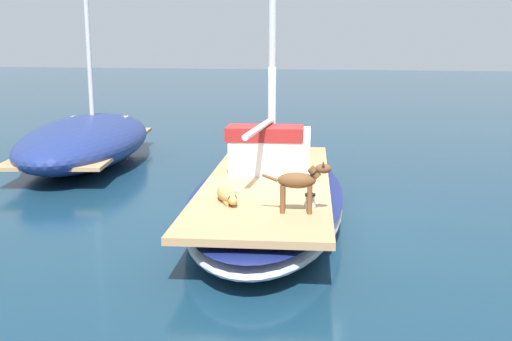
# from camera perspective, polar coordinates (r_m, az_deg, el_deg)

# --- Properties ---
(ground_plane) EXTENTS (120.00, 120.00, 0.00)m
(ground_plane) POSITION_cam_1_polar(r_m,az_deg,el_deg) (10.51, 1.12, -4.30)
(ground_plane) COLOR #143347
(sailboat_main) EXTENTS (3.32, 7.47, 0.66)m
(sailboat_main) POSITION_cam_1_polar(r_m,az_deg,el_deg) (10.42, 1.12, -2.53)
(sailboat_main) COLOR #B2B7C1
(sailboat_main) RESTS_ON ground
(cabin_house) EXTENTS (1.64, 2.37, 0.84)m
(cabin_house) POSITION_cam_1_polar(r_m,az_deg,el_deg) (11.38, 1.50, 2.13)
(cabin_house) COLOR silver
(cabin_house) RESTS_ON sailboat_main
(dog_brown) EXTENTS (0.94, 0.27, 0.70)m
(dog_brown) POSITION_cam_1_polar(r_m,az_deg,el_deg) (8.23, 4.11, -1.09)
(dog_brown) COLOR brown
(dog_brown) RESTS_ON sailboat_main
(dog_tan) EXTENTS (0.53, 0.88, 0.22)m
(dog_tan) POSITION_cam_1_polar(r_m,az_deg,el_deg) (8.86, -2.71, -2.25)
(dog_tan) COLOR tan
(dog_tan) RESTS_ON sailboat_main
(deck_winch) EXTENTS (0.16, 0.16, 0.21)m
(deck_winch) POSITION_cam_1_polar(r_m,az_deg,el_deg) (8.53, 5.06, -2.89)
(deck_winch) COLOR #B7B7BC
(deck_winch) RESTS_ON sailboat_main
(coiled_rope) EXTENTS (0.32, 0.32, 0.04)m
(coiled_rope) POSITION_cam_1_polar(r_m,az_deg,el_deg) (9.44, -2.72, -1.90)
(coiled_rope) COLOR beige
(coiled_rope) RESTS_ON sailboat_main
(moored_boat_port_side) EXTENTS (3.97, 6.99, 5.48)m
(moored_boat_port_side) POSITION_cam_1_polar(r_m,az_deg,el_deg) (15.57, -15.57, 2.76)
(moored_boat_port_side) COLOR navy
(moored_boat_port_side) RESTS_ON ground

